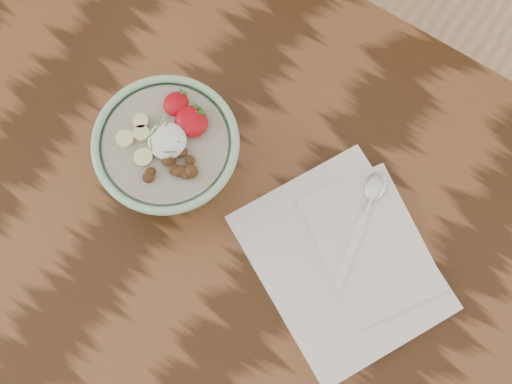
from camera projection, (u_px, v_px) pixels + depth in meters
table at (155, 220)px, 109.06cm from camera, size 160.00×90.00×75.00cm
breakfast_bowl at (169, 153)px, 95.33cm from camera, size 19.24×19.24×12.74cm
napkin at (348, 259)px, 97.22cm from camera, size 33.77×31.54×1.65cm
spoon at (370, 202)px, 98.10cm from camera, size 5.37×17.64×0.92cm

